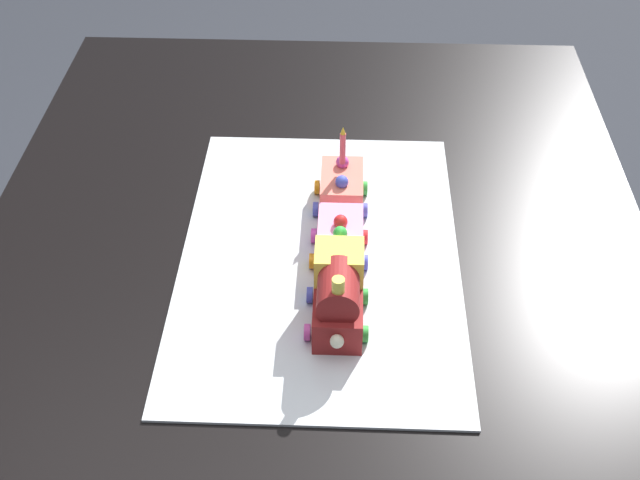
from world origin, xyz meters
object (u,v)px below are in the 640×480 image
Objects in this scene: dining_table at (312,327)px; cake_car_gondola_bubblegum at (340,240)px; birthday_candle at (343,146)px; cake_locomotive at (338,294)px; cake_car_tanker_coral at (342,189)px.

cake_car_gondola_bubblegum reaches higher than dining_table.
birthday_candle is (0.17, -0.04, 0.21)m from dining_table.
birthday_candle reaches higher than cake_locomotive.
dining_table is 0.22m from cake_car_tanker_coral.
cake_locomotive is 2.19× the size of birthday_candle.
birthday_candle is (0.13, 0.00, 0.07)m from cake_car_gondola_bubblegum.
cake_car_gondola_bubblegum is at bearing 180.00° from cake_car_tanker_coral.
cake_car_tanker_coral is at bearing -0.00° from cake_locomotive.
cake_car_gondola_bubblegum is (0.04, -0.04, 0.14)m from dining_table.
cake_locomotive reaches higher than dining_table.
cake_locomotive is at bearing -156.17° from dining_table.
dining_table is 21.86× the size of birthday_candle.
cake_locomotive is 0.13m from cake_car_gondola_bubblegum.
birthday_candle reaches higher than dining_table.
cake_locomotive is 1.40× the size of cake_car_gondola_bubblegum.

